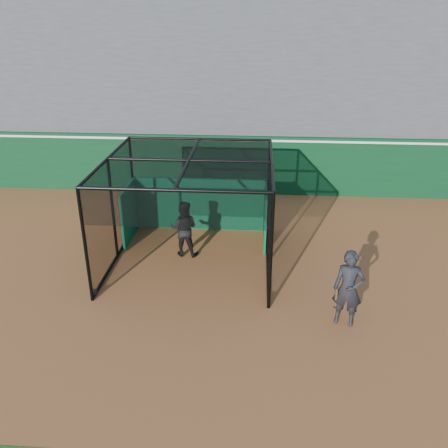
{
  "coord_description": "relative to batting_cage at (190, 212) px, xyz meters",
  "views": [
    {
      "loc": [
        1.64,
        -10.87,
        7.27
      ],
      "look_at": [
        0.7,
        2.0,
        1.4
      ],
      "focal_mm": 38.0,
      "sensor_mm": 36.0,
      "label": 1
    }
  ],
  "objects": [
    {
      "name": "on_deck_player",
      "position": [
        4.31,
        -3.02,
        -0.63
      ],
      "size": [
        0.82,
        0.63,
        2.01
      ],
      "color": "black",
      "rests_on": "ground"
    },
    {
      "name": "grandstand",
      "position": [
        0.35,
        10.0,
        2.84
      ],
      "size": [
        50.0,
        7.85,
        8.95
      ],
      "color": "#4C4C4F",
      "rests_on": "ground"
    },
    {
      "name": "batting_cage",
      "position": [
        0.0,
        0.0,
        0.0
      ],
      "size": [
        4.9,
        5.06,
        3.27
      ],
      "color": "black",
      "rests_on": "ground"
    },
    {
      "name": "outfield_wall",
      "position": [
        0.35,
        6.22,
        -0.34
      ],
      "size": [
        50.0,
        0.5,
        2.5
      ],
      "color": "#0A3719",
      "rests_on": "ground"
    },
    {
      "name": "batter",
      "position": [
        -0.27,
        0.34,
        -0.71
      ],
      "size": [
        0.94,
        0.76,
        1.83
      ],
      "primitive_type": "imported",
      "rotation": [
        0.0,
        0.0,
        3.06
      ],
      "color": "black",
      "rests_on": "ground"
    },
    {
      "name": "ground",
      "position": [
        0.35,
        -2.28,
        -1.63
      ],
      "size": [
        120.0,
        120.0,
        0.0
      ],
      "primitive_type": "plane",
      "color": "brown",
      "rests_on": "ground"
    }
  ]
}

